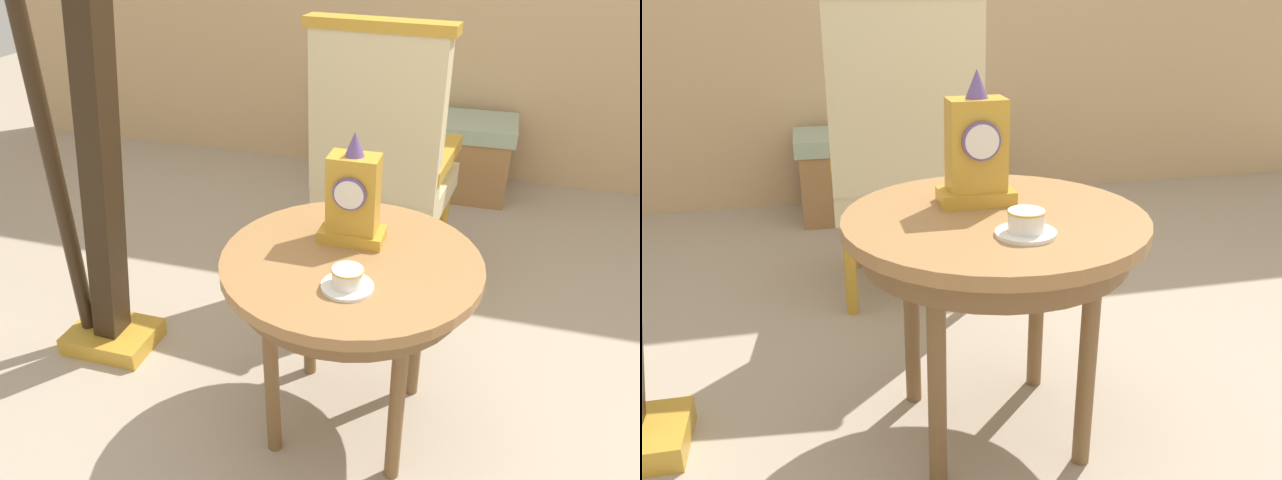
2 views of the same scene
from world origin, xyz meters
The scene contains 6 objects.
ground_plane centered at (0.00, 0.00, 0.00)m, with size 10.00×10.00×0.00m, color tan.
side_table centered at (-0.06, 0.02, 0.55)m, with size 0.75×0.75×0.62m.
teacup_left centered at (-0.03, -0.13, 0.64)m, with size 0.14×0.14×0.06m.
mantel_clock centered at (-0.08, 0.12, 0.75)m, with size 0.19×0.11×0.34m.
armchair centered at (-0.15, 0.90, 0.59)m, with size 0.59×0.58×1.14m.
window_bench centered at (-0.08, 1.95, 0.22)m, with size 0.96×0.40×0.44m.
Camera 2 is at (-0.49, -1.47, 1.14)m, focal length 37.88 mm.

